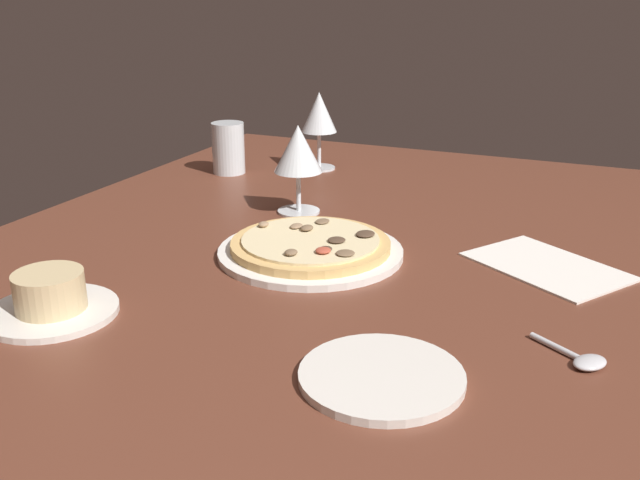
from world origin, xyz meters
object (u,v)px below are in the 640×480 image
(wine_glass_near, at_px, (298,151))
(water_glass, at_px, (229,151))
(wine_glass_far, at_px, (319,115))
(spoon, at_px, (582,359))
(side_plate, at_px, (382,376))
(ramekin_on_saucer, at_px, (51,299))
(paper_menu, at_px, (547,266))
(pizza_main, at_px, (311,248))

(wine_glass_near, distance_m, water_glass, 0.31)
(wine_glass_near, bearing_deg, water_glass, 52.86)
(wine_glass_far, relative_size, spoon, 1.81)
(wine_glass_near, distance_m, side_plate, 0.56)
(side_plate, bearing_deg, ramekin_on_saucer, 92.18)
(wine_glass_near, distance_m, paper_menu, 0.44)
(ramekin_on_saucer, distance_m, water_glass, 0.68)
(ramekin_on_saucer, bearing_deg, spoon, -77.36)
(wine_glass_far, xyz_separation_m, side_plate, (-0.75, -0.40, -0.11))
(ramekin_on_saucer, distance_m, wine_glass_near, 0.50)
(pizza_main, bearing_deg, ramekin_on_saucer, 146.38)
(spoon, bearing_deg, ramekin_on_saucer, 102.64)
(water_glass, height_order, spoon, water_glass)
(ramekin_on_saucer, relative_size, wine_glass_far, 0.96)
(wine_glass_near, xyz_separation_m, spoon, (-0.35, -0.49, -0.10))
(pizza_main, relative_size, side_plate, 1.61)
(wine_glass_near, xyz_separation_m, water_glass, (0.19, 0.24, -0.06))
(pizza_main, distance_m, water_glass, 0.50)
(pizza_main, xyz_separation_m, wine_glass_far, (0.47, 0.19, 0.10))
(ramekin_on_saucer, height_order, wine_glass_near, wine_glass_near)
(pizza_main, xyz_separation_m, ramekin_on_saucer, (-0.30, 0.20, 0.01))
(ramekin_on_saucer, distance_m, wine_glass_far, 0.77)
(wine_glass_near, bearing_deg, spoon, -125.45)
(ramekin_on_saucer, xyz_separation_m, water_glass, (0.66, 0.15, 0.02))
(paper_menu, bearing_deg, water_glass, 100.34)
(wine_glass_near, bearing_deg, pizza_main, -149.94)
(ramekin_on_saucer, xyz_separation_m, side_plate, (0.02, -0.41, -0.02))
(water_glass, relative_size, side_plate, 0.62)
(pizza_main, relative_size, wine_glass_near, 1.77)
(pizza_main, bearing_deg, spoon, -113.80)
(paper_menu, bearing_deg, side_plate, -163.97)
(wine_glass_near, distance_m, spoon, 0.61)
(pizza_main, xyz_separation_m, paper_menu, (0.09, -0.32, -0.01))
(wine_glass_far, bearing_deg, water_glass, 123.82)
(pizza_main, height_order, wine_glass_far, wine_glass_far)
(spoon, bearing_deg, wine_glass_far, 42.14)
(water_glass, relative_size, paper_menu, 0.50)
(wine_glass_near, height_order, spoon, wine_glass_near)
(ramekin_on_saucer, height_order, paper_menu, ramekin_on_saucer)
(side_plate, bearing_deg, spoon, -57.11)
(water_glass, xyz_separation_m, paper_menu, (-0.27, -0.67, -0.04))
(wine_glass_far, relative_size, side_plate, 0.96)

